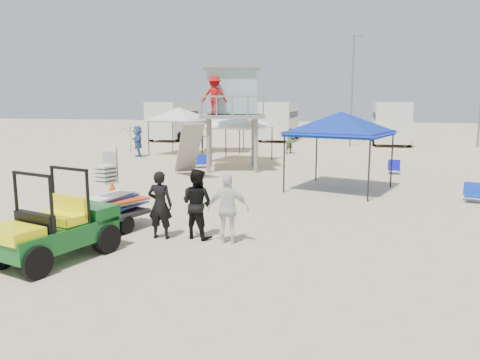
% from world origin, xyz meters
% --- Properties ---
extents(ground, '(140.00, 140.00, 0.00)m').
position_xyz_m(ground, '(0.00, 0.00, 0.00)').
color(ground, beige).
rests_on(ground, ground).
extents(utility_cart, '(1.88, 2.72, 1.88)m').
position_xyz_m(utility_cart, '(-2.70, -0.27, 0.87)').
color(utility_cart, '#0C521B').
rests_on(utility_cart, ground).
extents(surf_trailer, '(1.64, 2.32, 1.88)m').
position_xyz_m(surf_trailer, '(-2.69, 2.06, 0.77)').
color(surf_trailer, black).
rests_on(surf_trailer, ground).
extents(man_left, '(0.62, 0.43, 1.66)m').
position_xyz_m(man_left, '(-1.18, 1.76, 0.83)').
color(man_left, black).
rests_on(man_left, ground).
extents(man_mid, '(0.98, 0.86, 1.70)m').
position_xyz_m(man_mid, '(-0.33, 2.01, 0.85)').
color(man_mid, black).
rests_on(man_mid, ground).
extents(man_right, '(1.00, 0.51, 1.64)m').
position_xyz_m(man_right, '(0.52, 1.76, 0.82)').
color(man_right, white).
rests_on(man_right, ground).
extents(lifeguard_tower, '(3.70, 3.70, 4.82)m').
position_xyz_m(lifeguard_tower, '(-2.57, 13.64, 3.59)').
color(lifeguard_tower, gray).
rests_on(lifeguard_tower, ground).
extents(canopy_blue, '(4.07, 4.07, 3.33)m').
position_xyz_m(canopy_blue, '(2.80, 9.25, 2.78)').
color(canopy_blue, black).
rests_on(canopy_blue, ground).
extents(canopy_white_a, '(3.61, 3.61, 3.13)m').
position_xyz_m(canopy_white_a, '(-2.97, 16.69, 2.58)').
color(canopy_white_a, black).
rests_on(canopy_white_a, ground).
extents(canopy_white_b, '(3.38, 3.38, 3.35)m').
position_xyz_m(canopy_white_b, '(-7.38, 19.20, 2.80)').
color(canopy_white_b, black).
rests_on(canopy_white_b, ground).
extents(canopy_white_c, '(3.46, 3.46, 3.00)m').
position_xyz_m(canopy_white_c, '(-5.44, 21.67, 2.45)').
color(canopy_white_c, black).
rests_on(canopy_white_c, ground).
extents(umbrella_a, '(2.07, 2.11, 1.72)m').
position_xyz_m(umbrella_a, '(-10.90, 19.43, 0.86)').
color(umbrella_a, '#AC1230').
rests_on(umbrella_a, ground).
extents(umbrella_b, '(3.04, 3.03, 1.95)m').
position_xyz_m(umbrella_b, '(-4.81, 21.01, 0.98)').
color(umbrella_b, orange).
rests_on(umbrella_b, ground).
extents(cone_near, '(0.34, 0.34, 0.50)m').
position_xyz_m(cone_near, '(-5.07, 6.47, 0.25)').
color(cone_near, '#E24407').
rests_on(cone_near, ground).
extents(cone_far, '(0.34, 0.34, 0.50)m').
position_xyz_m(cone_far, '(-4.55, 13.71, 0.25)').
color(cone_far, '#E06607').
rests_on(cone_far, ground).
extents(beach_chair_a, '(0.57, 0.61, 0.64)m').
position_xyz_m(beach_chair_a, '(-4.15, 13.76, 0.31)').
color(beach_chair_a, '#0F21AB').
rests_on(beach_chair_a, ground).
extents(beach_chair_b, '(0.65, 0.70, 0.64)m').
position_xyz_m(beach_chair_b, '(7.19, 8.10, 0.31)').
color(beach_chair_b, '#1034AE').
rests_on(beach_chair_b, ground).
extents(beach_chair_c, '(0.59, 0.63, 0.64)m').
position_xyz_m(beach_chair_c, '(5.13, 13.91, 0.31)').
color(beach_chair_c, '#100FAA').
rests_on(beach_chair_c, ground).
extents(rv_far_left, '(2.64, 6.80, 3.25)m').
position_xyz_m(rv_far_left, '(-12.00, 29.99, 1.80)').
color(rv_far_left, silver).
rests_on(rv_far_left, ground).
extents(rv_mid_left, '(2.65, 6.50, 3.25)m').
position_xyz_m(rv_mid_left, '(-3.00, 31.49, 1.80)').
color(rv_mid_left, silver).
rests_on(rv_mid_left, ground).
extents(rv_mid_right, '(2.64, 7.00, 3.25)m').
position_xyz_m(rv_mid_right, '(6.00, 29.99, 1.80)').
color(rv_mid_right, silver).
rests_on(rv_mid_right, ground).
extents(light_pole_left, '(0.14, 0.14, 8.00)m').
position_xyz_m(light_pole_left, '(3.00, 27.00, 4.00)').
color(light_pole_left, slate).
rests_on(light_pole_left, ground).
extents(distant_beachgoers, '(20.84, 6.80, 1.86)m').
position_xyz_m(distant_beachgoers, '(-1.93, 17.68, 0.90)').
color(distant_beachgoers, '#A85F30').
rests_on(distant_beachgoers, ground).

